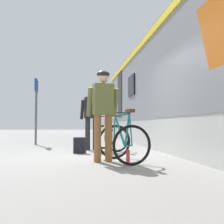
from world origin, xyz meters
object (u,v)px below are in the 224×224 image
object	(u,v)px
bicycle_far_teal	(122,141)
platform_sign_post	(36,100)
cyclist_far_in_olive	(103,107)
backpack_on_platform	(80,145)
cyclist_near_in_dark	(91,113)
water_bottle_near_the_bikes	(128,156)
bicycle_near_white	(110,136)

from	to	relation	value
bicycle_far_teal	platform_sign_post	xyz separation A→B (m)	(-2.29, 5.06, 1.22)
cyclist_far_in_olive	backpack_on_platform	distance (m)	1.91
platform_sign_post	bicycle_far_teal	bearing A→B (deg)	-65.67
cyclist_far_in_olive	bicycle_far_teal	size ratio (longest dim) A/B	1.51
cyclist_near_in_dark	water_bottle_near_the_bikes	distance (m)	2.91
bicycle_near_white	cyclist_far_in_olive	bearing A→B (deg)	-100.83
bicycle_far_teal	water_bottle_near_the_bikes	size ratio (longest dim) A/B	4.98
bicycle_near_white	water_bottle_near_the_bikes	world-z (taller)	bicycle_near_white
platform_sign_post	water_bottle_near_the_bikes	bearing A→B (deg)	-65.02
bicycle_near_white	backpack_on_platform	distance (m)	1.16
cyclist_near_in_dark	backpack_on_platform	xyz separation A→B (m)	(-0.35, -0.89, -0.85)
cyclist_near_in_dark	bicycle_far_teal	bearing A→B (deg)	-80.84
backpack_on_platform	bicycle_near_white	bearing A→B (deg)	57.97
cyclist_near_in_dark	bicycle_far_teal	world-z (taller)	cyclist_near_in_dark
bicycle_far_teal	bicycle_near_white	bearing A→B (deg)	87.75
cyclist_near_in_dark	cyclist_far_in_olive	xyz separation A→B (m)	(0.06, -2.55, 0.00)
cyclist_far_in_olive	backpack_on_platform	world-z (taller)	cyclist_far_in_olive
cyclist_far_in_olive	water_bottle_near_the_bikes	distance (m)	1.05
cyclist_far_in_olive	platform_sign_post	world-z (taller)	platform_sign_post
bicycle_near_white	bicycle_far_teal	xyz separation A→B (m)	(-0.10, -2.50, 0.00)
cyclist_near_in_dark	platform_sign_post	bearing A→B (deg)	127.61
cyclist_far_in_olive	platform_sign_post	xyz separation A→B (m)	(-1.93, 4.96, 0.57)
backpack_on_platform	water_bottle_near_the_bikes	distance (m)	2.01
water_bottle_near_the_bikes	bicycle_far_teal	bearing A→B (deg)	149.43
cyclist_near_in_dark	water_bottle_near_the_bikes	size ratio (longest dim) A/B	7.51
backpack_on_platform	platform_sign_post	xyz separation A→B (m)	(-1.52, 3.31, 1.42)
platform_sign_post	bicycle_near_white	bearing A→B (deg)	-47.03
platform_sign_post	cyclist_near_in_dark	bearing A→B (deg)	-52.39
bicycle_near_white	backpack_on_platform	bearing A→B (deg)	-139.38
bicycle_far_teal	water_bottle_near_the_bikes	xyz separation A→B (m)	(0.10, -0.06, -0.28)
bicycle_far_teal	water_bottle_near_the_bikes	distance (m)	0.31
cyclist_near_in_dark	bicycle_near_white	distance (m)	0.85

